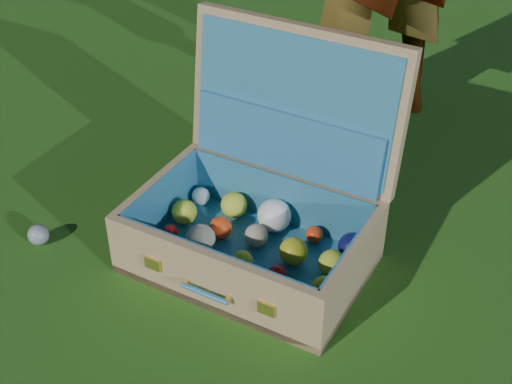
% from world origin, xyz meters
% --- Properties ---
extents(ground, '(60.00, 60.00, 0.00)m').
position_xyz_m(ground, '(0.00, 0.00, 0.00)').
color(ground, '#215114').
rests_on(ground, ground).
extents(stray_ball, '(0.06, 0.06, 0.06)m').
position_xyz_m(stray_ball, '(-0.46, 0.05, 0.03)').
color(stray_ball, teal).
rests_on(stray_ball, ground).
extents(suitcase, '(0.75, 0.68, 0.60)m').
position_xyz_m(suitcase, '(0.18, 0.18, 0.17)').
color(suitcase, tan).
rests_on(suitcase, ground).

